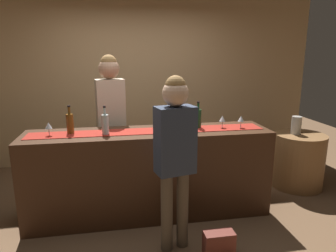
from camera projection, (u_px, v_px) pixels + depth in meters
ground_plane at (150, 213)px, 3.56m from camera, size 10.00×10.00×0.00m
back_wall at (135, 75)px, 5.04m from camera, size 6.00×0.12×2.90m
bar_counter at (149, 173)px, 3.44m from camera, size 2.67×0.60×0.98m
counter_runner_cloth at (149, 131)px, 3.33m from camera, size 2.53×0.28×0.01m
wine_bottle_amber at (70, 123)px, 3.20m from camera, size 0.07×0.07×0.30m
wine_bottle_clear at (105, 124)px, 3.17m from camera, size 0.07×0.07×0.30m
wine_bottle_green at (198, 118)px, 3.46m from camera, size 0.07×0.07×0.30m
wine_glass_near_customer at (49, 126)px, 3.12m from camera, size 0.07×0.07×0.14m
wine_glass_mid_counter at (222, 119)px, 3.45m from camera, size 0.07×0.07×0.14m
wine_glass_far_end at (241, 119)px, 3.44m from camera, size 0.07×0.07×0.14m
bartender at (111, 110)px, 3.78m from camera, size 0.37×0.26×1.79m
customer_sipping at (175, 147)px, 2.70m from camera, size 0.38×0.27×1.63m
round_side_table at (298, 160)px, 4.20m from camera, size 0.68×0.68×0.74m
vase_on_side_table at (296, 125)px, 4.11m from camera, size 0.13×0.13×0.24m
handbag at (219, 243)px, 2.81m from camera, size 0.28×0.14×0.22m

